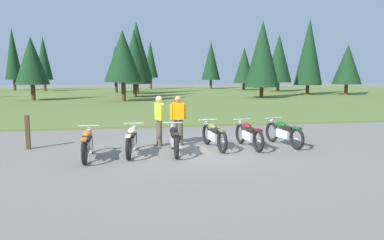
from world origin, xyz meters
name	(u,v)px	position (x,y,z in m)	size (l,w,h in m)	color
ground_plane	(195,151)	(0.00, 0.00, 0.00)	(140.00, 140.00, 0.00)	slate
grass_moorland	(149,96)	(0.00, 26.96, 0.05)	(80.00, 44.00, 0.10)	#5B7033
forest_treeline	(187,58)	(4.58, 30.44, 4.20)	(43.48, 27.53, 8.53)	#47331E
motorcycle_orange	(87,144)	(-3.19, -0.47, 0.44)	(0.62, 2.10, 0.88)	black
motorcycle_cream	(132,140)	(-1.95, -0.15, 0.44)	(0.62, 2.10, 0.88)	black
motorcycle_black	(174,139)	(-0.68, -0.23, 0.44)	(0.62, 2.10, 0.88)	black
motorcycle_olive	(214,135)	(0.66, 0.30, 0.44)	(0.64, 2.09, 0.88)	black
motorcycle_maroon	(249,134)	(1.81, 0.22, 0.44)	(0.62, 2.10, 0.88)	black
motorcycle_british_green	(284,133)	(3.07, 0.37, 0.44)	(0.71, 2.08, 0.88)	black
rider_in_hivis_vest	(159,118)	(-1.04, 1.01, 0.95)	(0.27, 0.54, 1.67)	#4C4233
rider_checking_bike	(178,117)	(-0.41, 0.95, 0.95)	(0.55, 0.25, 1.67)	#4C4233
trail_marker_post	(28,132)	(-5.21, 1.21, 0.54)	(0.12, 0.12, 1.09)	#47331E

